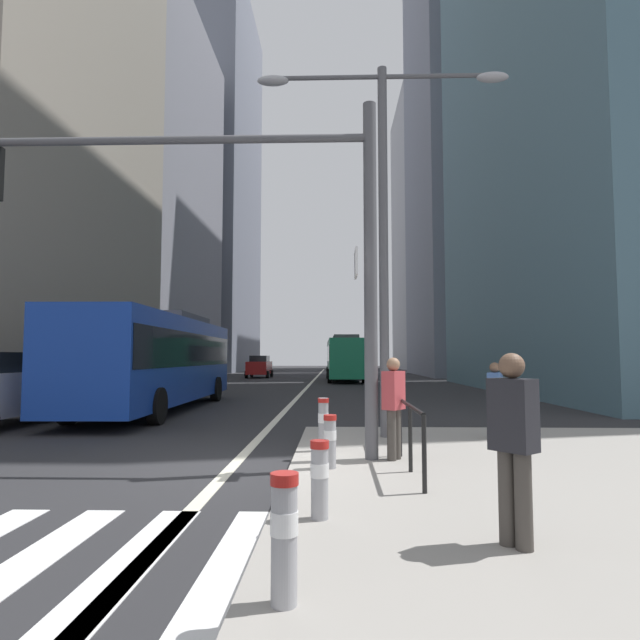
{
  "coord_description": "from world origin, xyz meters",
  "views": [
    {
      "loc": [
        1.71,
        -8.63,
        1.82
      ],
      "look_at": [
        0.51,
        31.86,
        4.7
      ],
      "focal_mm": 29.32,
      "sensor_mm": 36.0,
      "label": 1
    }
  ],
  "objects_px": {
    "city_bus_blue_oncoming": "(159,356)",
    "pedestrian_far": "(514,438)",
    "bollard_left": "(320,475)",
    "bollard_back": "(323,421)",
    "pedestrian_waiting": "(394,403)",
    "bollard_right": "(330,438)",
    "pedestrian_walking": "(495,396)",
    "car_receding_near": "(350,365)",
    "bollard_front": "(284,531)",
    "car_oncoming_mid": "(259,366)",
    "traffic_signal_gantry": "(233,219)",
    "city_bus_red_receding": "(345,357)",
    "street_lamp_post": "(383,196)"
  },
  "relations": [
    {
      "from": "city_bus_blue_oncoming",
      "to": "pedestrian_far",
      "type": "relative_size",
      "value": 6.92
    },
    {
      "from": "traffic_signal_gantry",
      "to": "pedestrian_far",
      "type": "distance_m",
      "value": 5.97
    },
    {
      "from": "pedestrian_walking",
      "to": "pedestrian_waiting",
      "type": "bearing_deg",
      "value": -135.49
    },
    {
      "from": "bollard_left",
      "to": "pedestrian_walking",
      "type": "bearing_deg",
      "value": 57.56
    },
    {
      "from": "pedestrian_waiting",
      "to": "pedestrian_walking",
      "type": "relative_size",
      "value": 1.07
    },
    {
      "from": "pedestrian_waiting",
      "to": "city_bus_red_receding",
      "type": "bearing_deg",
      "value": 90.47
    },
    {
      "from": "city_bus_blue_oncoming",
      "to": "car_receding_near",
      "type": "bearing_deg",
      "value": 78.22
    },
    {
      "from": "city_bus_blue_oncoming",
      "to": "bollard_front",
      "type": "relative_size",
      "value": 13.48
    },
    {
      "from": "street_lamp_post",
      "to": "bollard_front",
      "type": "bearing_deg",
      "value": -100.54
    },
    {
      "from": "car_oncoming_mid",
      "to": "pedestrian_walking",
      "type": "distance_m",
      "value": 36.63
    },
    {
      "from": "city_bus_red_receding",
      "to": "pedestrian_waiting",
      "type": "xyz_separation_m",
      "value": [
        0.26,
        -31.39,
        -0.77
      ]
    },
    {
      "from": "street_lamp_post",
      "to": "pedestrian_walking",
      "type": "xyz_separation_m",
      "value": [
        2.26,
        -0.11,
        -4.28
      ]
    },
    {
      "from": "city_bus_red_receding",
      "to": "pedestrian_far",
      "type": "distance_m",
      "value": 35.31
    },
    {
      "from": "city_bus_red_receding",
      "to": "pedestrian_far",
      "type": "relative_size",
      "value": 6.63
    },
    {
      "from": "bollard_left",
      "to": "bollard_back",
      "type": "relative_size",
      "value": 0.86
    },
    {
      "from": "bollard_front",
      "to": "car_oncoming_mid",
      "type": "bearing_deg",
      "value": 98.53
    },
    {
      "from": "street_lamp_post",
      "to": "bollard_front",
      "type": "xyz_separation_m",
      "value": [
        -1.39,
        -7.44,
        -4.65
      ]
    },
    {
      "from": "bollard_left",
      "to": "pedestrian_walking",
      "type": "height_order",
      "value": "pedestrian_walking"
    },
    {
      "from": "car_receding_near",
      "to": "traffic_signal_gantry",
      "type": "bearing_deg",
      "value": -94.09
    },
    {
      "from": "pedestrian_waiting",
      "to": "city_bus_blue_oncoming",
      "type": "bearing_deg",
      "value": 127.57
    },
    {
      "from": "bollard_right",
      "to": "pedestrian_waiting",
      "type": "relative_size",
      "value": 0.48
    },
    {
      "from": "car_oncoming_mid",
      "to": "bollard_front",
      "type": "relative_size",
      "value": 4.79
    },
    {
      "from": "street_lamp_post",
      "to": "bollard_right",
      "type": "xyz_separation_m",
      "value": [
        -1.12,
        -3.1,
        -4.69
      ]
    },
    {
      "from": "car_receding_near",
      "to": "pedestrian_far",
      "type": "bearing_deg",
      "value": -89.92
    },
    {
      "from": "bollard_front",
      "to": "pedestrian_walking",
      "type": "height_order",
      "value": "pedestrian_walking"
    },
    {
      "from": "pedestrian_waiting",
      "to": "bollard_right",
      "type": "bearing_deg",
      "value": -146.56
    },
    {
      "from": "car_oncoming_mid",
      "to": "bollard_back",
      "type": "xyz_separation_m",
      "value": [
        6.51,
        -36.77,
        -0.32
      ]
    },
    {
      "from": "bollard_left",
      "to": "pedestrian_waiting",
      "type": "xyz_separation_m",
      "value": [
        1.12,
        3.14,
        0.47
      ]
    },
    {
      "from": "bollard_left",
      "to": "bollard_right",
      "type": "xyz_separation_m",
      "value": [
        0.08,
        2.46,
        -0.0
      ]
    },
    {
      "from": "car_oncoming_mid",
      "to": "pedestrian_waiting",
      "type": "relative_size",
      "value": 2.53
    },
    {
      "from": "car_oncoming_mid",
      "to": "city_bus_red_receding",
      "type": "bearing_deg",
      "value": -39.61
    },
    {
      "from": "bollard_left",
      "to": "bollard_right",
      "type": "relative_size",
      "value": 1.01
    },
    {
      "from": "pedestrian_walking",
      "to": "bollard_left",
      "type": "bearing_deg",
      "value": -122.44
    },
    {
      "from": "bollard_left",
      "to": "bollard_right",
      "type": "height_order",
      "value": "bollard_left"
    },
    {
      "from": "bollard_left",
      "to": "pedestrian_far",
      "type": "height_order",
      "value": "pedestrian_far"
    },
    {
      "from": "city_bus_blue_oncoming",
      "to": "city_bus_red_receding",
      "type": "bearing_deg",
      "value": 73.12
    },
    {
      "from": "bollard_right",
      "to": "city_bus_blue_oncoming",
      "type": "bearing_deg",
      "value": 121.39
    },
    {
      "from": "traffic_signal_gantry",
      "to": "bollard_right",
      "type": "relative_size",
      "value": 8.68
    },
    {
      "from": "city_bus_red_receding",
      "to": "city_bus_blue_oncoming",
      "type": "bearing_deg",
      "value": -106.88
    },
    {
      "from": "bollard_right",
      "to": "bollard_back",
      "type": "distance_m",
      "value": 1.46
    },
    {
      "from": "car_receding_near",
      "to": "bollard_left",
      "type": "distance_m",
      "value": 48.65
    },
    {
      "from": "car_receding_near",
      "to": "bollard_front",
      "type": "distance_m",
      "value": 50.54
    },
    {
      "from": "bollard_front",
      "to": "bollard_back",
      "type": "relative_size",
      "value": 0.94
    },
    {
      "from": "car_oncoming_mid",
      "to": "bollard_left",
      "type": "height_order",
      "value": "car_oncoming_mid"
    },
    {
      "from": "street_lamp_post",
      "to": "pedestrian_walking",
      "type": "bearing_deg",
      "value": -2.78
    },
    {
      "from": "city_bus_blue_oncoming",
      "to": "street_lamp_post",
      "type": "distance_m",
      "value": 10.36
    },
    {
      "from": "car_receding_near",
      "to": "traffic_signal_gantry",
      "type": "height_order",
      "value": "traffic_signal_gantry"
    },
    {
      "from": "street_lamp_post",
      "to": "traffic_signal_gantry",
      "type": "bearing_deg",
      "value": -139.09
    },
    {
      "from": "bollard_front",
      "to": "bollard_back",
      "type": "distance_m",
      "value": 5.79
    },
    {
      "from": "street_lamp_post",
      "to": "pedestrian_far",
      "type": "relative_size",
      "value": 4.7
    }
  ]
}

